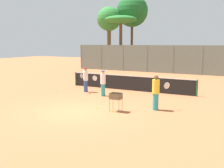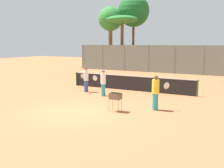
{
  "view_description": "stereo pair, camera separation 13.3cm",
  "coord_description": "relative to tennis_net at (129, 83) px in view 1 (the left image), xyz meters",
  "views": [
    {
      "loc": [
        7.44,
        -10.15,
        3.35
      ],
      "look_at": [
        0.51,
        3.01,
        1.0
      ],
      "focal_mm": 42.0,
      "sensor_mm": 36.0,
      "label": 1
    },
    {
      "loc": [
        7.56,
        -10.09,
        3.35
      ],
      "look_at": [
        0.51,
        3.01,
        1.0
      ],
      "focal_mm": 42.0,
      "sensor_mm": 36.0,
      "label": 2
    }
  ],
  "objects": [
    {
      "name": "tree_0",
      "position": [
        -7.23,
        13.45,
        5.49
      ],
      "size": [
        4.03,
        4.03,
        6.72
      ],
      "color": "brown",
      "rests_on": "ground_plane"
    },
    {
      "name": "player_red_cap",
      "position": [
        -2.42,
        -1.95,
        0.31
      ],
      "size": [
        0.34,
        0.9,
        1.66
      ],
      "rotation": [
        0.0,
        0.0,
        4.77
      ],
      "color": "#334C8C",
      "rests_on": "ground_plane"
    },
    {
      "name": "tennis_ball_2",
      "position": [
        0.59,
        -5.5,
        -0.52
      ],
      "size": [
        0.07,
        0.07,
        0.07
      ],
      "primitive_type": "sphere",
      "color": "#D1E54C",
      "rests_on": "ground_plane"
    },
    {
      "name": "tennis_ball_5",
      "position": [
        -3.96,
        -0.94,
        -0.52
      ],
      "size": [
        0.07,
        0.07,
        0.07
      ],
      "primitive_type": "sphere",
      "color": "#D1E54C",
      "rests_on": "ground_plane"
    },
    {
      "name": "back_fence",
      "position": [
        0.0,
        11.59,
        0.98
      ],
      "size": [
        24.25,
        0.08,
        3.08
      ],
      "color": "slate",
      "rests_on": "ground_plane"
    },
    {
      "name": "ball_cart",
      "position": [
        1.76,
        -5.58,
        0.14
      ],
      "size": [
        0.56,
        0.41,
        0.92
      ],
      "color": "brown",
      "rests_on": "ground_plane"
    },
    {
      "name": "tennis_ball_0",
      "position": [
        1.65,
        -5.74,
        -0.52
      ],
      "size": [
        0.07,
        0.07,
        0.07
      ],
      "primitive_type": "sphere",
      "color": "#D1E54C",
      "rests_on": "ground_plane"
    },
    {
      "name": "tennis_net",
      "position": [
        0.0,
        0.0,
        0.0
      ],
      "size": [
        9.37,
        0.1,
        1.07
      ],
      "color": "#26592D",
      "rests_on": "ground_plane"
    },
    {
      "name": "ground_plane",
      "position": [
        0.0,
        -6.63,
        -0.56
      ],
      "size": [
        80.0,
        80.0,
        0.0
      ],
      "primitive_type": "plane",
      "color": "#B7663D"
    },
    {
      "name": "tennis_ball_4",
      "position": [
        0.41,
        -1.19,
        -0.52
      ],
      "size": [
        0.07,
        0.07,
        0.07
      ],
      "primitive_type": "sphere",
      "color": "#D1E54C",
      "rests_on": "ground_plane"
    },
    {
      "name": "player_yellow_shirt",
      "position": [
        -0.7,
        -2.57,
        0.28
      ],
      "size": [
        0.78,
        0.56,
        1.62
      ],
      "rotation": [
        0.0,
        0.0,
        3.71
      ],
      "color": "teal",
      "rests_on": "ground_plane"
    },
    {
      "name": "tennis_ball_1",
      "position": [
        4.47,
        -3.63,
        -0.52
      ],
      "size": [
        0.07,
        0.07,
        0.07
      ],
      "primitive_type": "sphere",
      "color": "#D1E54C",
      "rests_on": "ground_plane"
    },
    {
      "name": "parked_car",
      "position": [
        -2.6,
        14.27,
        0.1
      ],
      "size": [
        4.2,
        1.7,
        1.6
      ],
      "color": "#232328",
      "rests_on": "ground_plane"
    },
    {
      "name": "tennis_ball_3",
      "position": [
        -4.46,
        -2.6,
        -0.52
      ],
      "size": [
        0.07,
        0.07,
        0.07
      ],
      "primitive_type": "sphere",
      "color": "#D1E54C",
      "rests_on": "ground_plane"
    },
    {
      "name": "tree_1",
      "position": [
        -9.81,
        15.12,
        5.81
      ],
      "size": [
        3.25,
        3.25,
        8.15
      ],
      "color": "brown",
      "rests_on": "ground_plane"
    },
    {
      "name": "player_white_outfit",
      "position": [
        3.4,
        -4.4,
        0.35
      ],
      "size": [
        0.84,
        0.57,
        1.77
      ],
      "rotation": [
        0.0,
        0.0,
        0.52
      ],
      "color": "teal",
      "rests_on": "ground_plane"
    },
    {
      "name": "tree_2",
      "position": [
        -7.36,
        17.26,
        7.05
      ],
      "size": [
        4.32,
        4.32,
        9.8
      ],
      "color": "brown",
      "rests_on": "ground_plane"
    }
  ]
}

